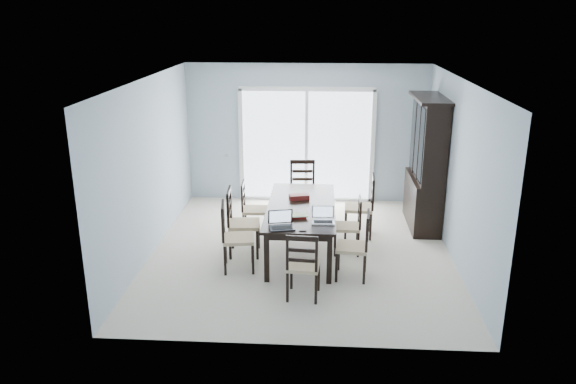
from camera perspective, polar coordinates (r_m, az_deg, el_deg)
name	(u,v)px	position (r m, az deg, el deg)	size (l,w,h in m)	color
floor	(301,252)	(8.61, 1.31, -6.10)	(5.00, 5.00, 0.00)	beige
ceiling	(302,80)	(7.91, 1.44, 11.35)	(5.00, 5.00, 0.00)	white
back_wall	(307,134)	(10.59, 1.90, 5.93)	(4.50, 0.02, 2.60)	#9DAFBC
wall_left	(149,167)	(8.55, -13.89, 2.44)	(0.02, 5.00, 2.60)	#9DAFBC
wall_right	(458,173)	(8.39, 16.92, 1.90)	(0.02, 5.00, 2.60)	#9DAFBC
balcony	(307,186)	(11.90, 1.98, 0.58)	(4.50, 2.00, 0.10)	gray
railing	(309,148)	(12.71, 2.14, 4.51)	(4.50, 0.06, 1.10)	#99999E
dining_table	(301,210)	(8.36, 1.34, -1.88)	(1.00, 2.20, 0.75)	black
china_hutch	(426,165)	(9.58, 13.85, 2.70)	(0.50, 1.38, 2.20)	black
sliding_door	(306,145)	(10.62, 1.89, 4.78)	(2.52, 0.05, 2.18)	silver
chair_left_near	(231,230)	(7.88, -5.78, -3.81)	(0.50, 0.49, 1.14)	black
chair_left_mid	(237,215)	(8.35, -5.18, -2.34)	(0.48, 0.47, 1.18)	black
chair_left_far	(249,203)	(9.11, -3.94, -1.09)	(0.41, 0.40, 1.02)	black
chair_right_near	(359,238)	(7.65, 7.23, -4.71)	(0.46, 0.45, 1.09)	black
chair_right_mid	(353,219)	(8.45, 6.61, -2.77)	(0.39, 0.38, 1.01)	black
chair_right_far	(365,199)	(9.08, 7.86, -0.76)	(0.48, 0.46, 1.17)	black
chair_end_near	(303,259)	(7.03, 1.51, -6.86)	(0.43, 0.44, 1.06)	black
chair_end_far	(302,183)	(9.86, 1.48, 0.92)	(0.47, 0.48, 1.17)	black
laptop_dark	(282,225)	(7.45, -0.63, -3.34)	(0.37, 0.30, 0.23)	black
laptop_silver	(323,219)	(7.67, 3.59, -2.76)	(0.32, 0.23, 0.21)	silver
book_stack	(298,216)	(7.86, 1.03, -2.43)	(0.28, 0.24, 0.04)	maroon
cell_phone	(303,231)	(7.39, 1.50, -3.93)	(0.10, 0.04, 0.01)	black
game_box	(299,197)	(8.60, 1.14, -0.50)	(0.30, 0.15, 0.07)	#4E110F
hot_tub	(266,165)	(11.72, -2.29, 2.81)	(1.96, 1.81, 0.88)	brown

